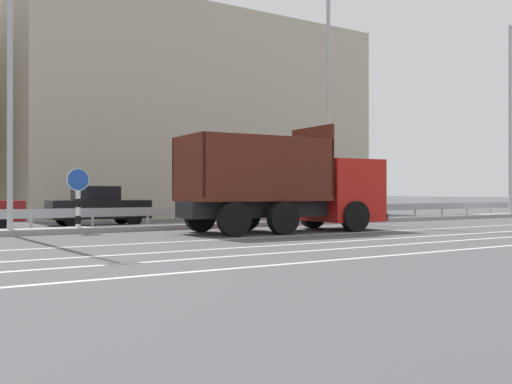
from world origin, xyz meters
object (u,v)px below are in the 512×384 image
at_px(dump_truck, 304,193).
at_px(street_lamp_1, 11,56).
at_px(parked_car_4, 98,206).
at_px(median_road_sign, 78,198).
at_px(street_lamp_2, 331,95).
at_px(street_lamp_3, 512,112).

distance_m(dump_truck, street_lamp_1, 10.42).
height_order(dump_truck, parked_car_4, dump_truck).
distance_m(dump_truck, median_road_sign, 7.62).
distance_m(median_road_sign, street_lamp_2, 11.84).
height_order(median_road_sign, street_lamp_2, street_lamp_2).
distance_m(dump_truck, street_lamp_2, 6.82).
bearing_deg(median_road_sign, street_lamp_1, -176.36).
distance_m(street_lamp_1, street_lamp_3, 26.18).
bearing_deg(median_road_sign, dump_truck, -26.37).
bearing_deg(street_lamp_2, parked_car_4, 158.15).
relative_size(street_lamp_1, parked_car_4, 2.55).
bearing_deg(median_road_sign, parked_car_4, 62.07).
bearing_deg(dump_truck, street_lamp_3, 105.10).
xyz_separation_m(dump_truck, parked_car_4, (-4.92, 6.98, -0.52)).
bearing_deg(street_lamp_1, street_lamp_3, 0.07).
relative_size(street_lamp_3, parked_car_4, 2.68).
distance_m(street_lamp_2, street_lamp_3, 13.08).
relative_size(dump_truck, parked_car_4, 1.85).
bearing_deg(parked_car_4, street_lamp_1, -42.56).
xyz_separation_m(dump_truck, street_lamp_3, (17.23, 3.28, 4.47)).
relative_size(dump_truck, street_lamp_1, 0.73).
relative_size(dump_truck, street_lamp_3, 0.69).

